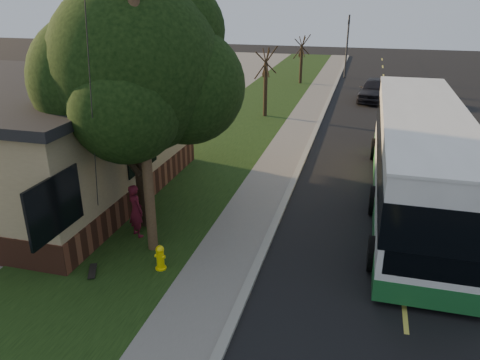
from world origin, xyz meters
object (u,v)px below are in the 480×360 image
Objects in this scene: skateboard_main at (92,271)px; distant_car at (374,89)px; bare_tree_far at (301,60)px; fire_hydrant at (160,257)px; skateboarder at (136,211)px; traffic_signal at (347,42)px; dumpster at (143,148)px; leafy_tree at (138,70)px; utility_pole at (141,101)px; bare_tree_near at (266,83)px; transit_bus at (418,156)px.

distant_car is (7.48, 25.38, 0.69)m from skateboard_main.
bare_tree_far reaches higher than skateboard_main.
skateboarder reaches higher than fire_hydrant.
distant_car is (2.62, -9.32, -2.35)m from traffic_signal.
leafy_tree is at bearing -62.26° from dumpster.
bare_tree_far is at bearing -59.31° from skateboarder.
utility_pole is at bearing 175.68° from skateboarder.
skateboarder is (0.04, -1.03, -4.22)m from leafy_tree.
skateboarder is 0.37× the size of distant_car.
bare_tree_near is at bearing -92.39° from bare_tree_far.
leafy_tree reaches higher than skateboarder.
leafy_tree is 10.04× the size of skateboard_main.
bare_tree_near reaches higher than skateboarder.
bare_tree_far is at bearing 90.76° from fire_hydrant.
utility_pole reaches higher than traffic_signal.
utility_pole is 11.68× the size of skateboard_main.
utility_pole is at bearing -89.34° from bare_tree_near.
bare_tree_near is 16.44m from skateboarder.
bare_tree_near reaches higher than distant_car.
skateboard_main is 0.58× the size of dumpster.
skateboarder reaches higher than skateboard_main.
skateboard_main is (-1.76, -0.71, -0.31)m from fire_hydrant.
skateboarder is at bearing 142.71° from utility_pole.
fire_hydrant is 0.06× the size of transit_bus.
traffic_signal is 1.15× the size of distant_car.
dumpster is (-3.03, 5.77, -4.55)m from leafy_tree.
leafy_tree is 1.63× the size of distant_car.
distant_car is at bearing 57.58° from dumpster.
fire_hydrant is at bearing -137.82° from transit_bus.
traffic_signal is 27.82m from transit_bus.
bare_tree_near reaches higher than bare_tree_far.
skateboarder is at bearing -87.62° from leafy_tree.
fire_hydrant is 5.65m from leafy_tree.
utility_pole is at bearing 125.38° from fire_hydrant.
fire_hydrant is 0.08× the size of utility_pole.
skateboarder is (-0.82, 0.63, -3.68)m from utility_pole.
skateboarder is 24.17m from distant_car.
bare_tree_far is at bearing 87.47° from skateboard_main.
bare_tree_far is (1.17, 27.35, -3.16)m from leafy_tree.
utility_pole reaches higher than dumpster.
distant_car reaches higher than dumpster.
bare_tree_near is at bearing 68.87° from dumpster.
bare_tree_far is (-0.40, 30.00, 1.57)m from fire_hydrant.
skateboarder is at bearing -100.19° from distant_car.
leafy_tree is 4.34m from skateboarder.
transit_bus is at bearing 34.96° from utility_pole.
distant_car is (7.29, 22.03, -4.35)m from leafy_tree.
skateboarder is 1.31× the size of dumpster.
utility_pole is 1.16× the size of leafy_tree.
bare_tree_near is (-0.19, 17.01, -2.48)m from utility_pole.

